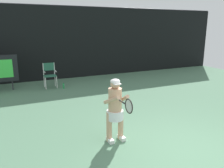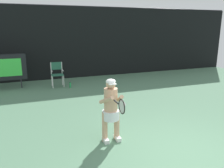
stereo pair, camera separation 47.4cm
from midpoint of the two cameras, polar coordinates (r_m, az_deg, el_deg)
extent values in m
cube|color=#507A5C|center=(5.17, 21.24, -17.43)|extent=(18.00, 22.00, 0.02)
cube|color=black|center=(12.14, -5.62, 10.22)|extent=(18.00, 0.12, 3.60)
cylinder|color=#38383D|center=(12.15, -5.84, 18.86)|extent=(18.00, 0.05, 0.05)
cylinder|color=#2D2D33|center=(10.67, -20.61, 0.13)|extent=(0.05, 0.05, 0.40)
cylinder|color=white|center=(10.21, -13.36, 0.41)|extent=(0.04, 0.04, 0.52)
cylinder|color=white|center=(10.28, -10.72, 0.63)|extent=(0.04, 0.04, 0.52)
cylinder|color=white|center=(10.60, -13.64, 0.89)|extent=(0.04, 0.04, 0.52)
cylinder|color=white|center=(10.66, -11.09, 1.11)|extent=(0.04, 0.04, 0.52)
cube|color=#275E48|center=(10.38, -12.28, 2.24)|extent=(0.52, 0.44, 0.03)
cylinder|color=white|center=(10.50, -13.81, 3.77)|extent=(0.04, 0.04, 0.56)
cylinder|color=white|center=(10.56, -11.23, 3.96)|extent=(0.04, 0.04, 0.56)
cube|color=#275E48|center=(10.51, -12.55, 4.46)|extent=(0.48, 0.02, 0.34)
cylinder|color=white|center=(10.31, -13.66, 3.25)|extent=(0.04, 0.44, 0.04)
cylinder|color=white|center=(10.37, -11.03, 3.46)|extent=(0.04, 0.44, 0.04)
cylinder|color=green|center=(10.17, -9.14, -0.26)|extent=(0.07, 0.07, 0.24)
cylinder|color=black|center=(10.13, -9.17, 0.47)|extent=(0.03, 0.03, 0.03)
cube|color=white|center=(5.47, 0.93, -13.93)|extent=(0.11, 0.26, 0.09)
cube|color=white|center=(5.57, 3.88, -13.39)|extent=(0.11, 0.26, 0.09)
cylinder|color=tan|center=(5.37, 0.74, -10.76)|extent=(0.13, 0.13, 0.71)
cylinder|color=tan|center=(5.47, 3.72, -10.28)|extent=(0.13, 0.13, 0.71)
cylinder|color=white|center=(5.31, 2.28, -7.78)|extent=(0.39, 0.39, 0.22)
cylinder|color=tan|center=(5.19, 2.32, -4.12)|extent=(0.31, 0.31, 0.56)
sphere|color=tan|center=(5.08, 2.36, -0.05)|extent=(0.22, 0.22, 0.22)
ellipsoid|color=white|center=(5.07, 2.37, 0.61)|extent=(0.22, 0.22, 0.12)
cube|color=white|center=(4.99, 2.80, -0.01)|extent=(0.17, 0.12, 0.02)
cylinder|color=tan|center=(4.96, 1.30, -4.07)|extent=(0.21, 0.51, 0.30)
cylinder|color=tan|center=(5.08, 4.77, -3.66)|extent=(0.21, 0.51, 0.30)
cylinder|color=white|center=(5.02, 5.53, -5.15)|extent=(0.13, 0.12, 0.12)
cylinder|color=black|center=(4.86, 3.87, -4.55)|extent=(0.03, 0.28, 0.03)
torus|color=black|center=(4.60, 5.43, -5.69)|extent=(0.02, 0.31, 0.31)
ellipsoid|color=silver|center=(4.60, 5.43, -5.69)|extent=(0.01, 0.26, 0.26)
camera|label=1|loc=(0.24, -88.49, 0.38)|focal=36.42mm
camera|label=2|loc=(0.24, 91.51, -0.38)|focal=36.42mm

